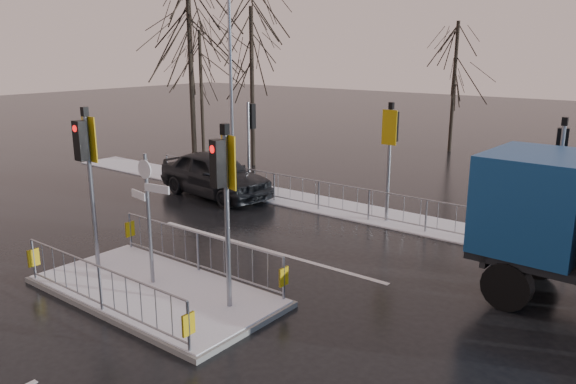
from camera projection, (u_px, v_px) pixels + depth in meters
The scene contains 11 objects.
ground at pixel (155, 294), 12.92m from camera, with size 120.00×120.00×0.00m, color black.
snow_verge at pixel (352, 211), 19.48m from camera, with size 30.00×2.00×0.04m, color white.
lane_markings at pixel (143, 299), 12.66m from camera, with size 8.00×11.38×0.01m.
traffic_island at pixel (154, 278), 12.84m from camera, with size 6.00×3.04×4.15m.
far_kerb_fixtures at pixel (352, 187), 18.67m from camera, with size 18.00×0.65×3.83m.
car_far_lane at pixel (215, 174), 21.31m from camera, with size 2.01×5.00×1.70m, color black.
tree_near_a at pixel (190, 35), 26.06m from camera, with size 4.75×4.75×8.97m.
tree_near_b at pixel (252, 56), 25.96m from camera, with size 4.00×4.00×7.55m.
tree_near_c at pixel (201, 68), 29.56m from camera, with size 3.50×3.50×6.61m.
tree_far_a at pixel (456, 61), 29.71m from camera, with size 3.75×3.75×7.08m.
street_lamp_left at pixel (232, 74), 22.89m from camera, with size 1.25×0.18×8.20m.
Camera 1 is at (9.77, -7.51, 5.48)m, focal length 35.00 mm.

